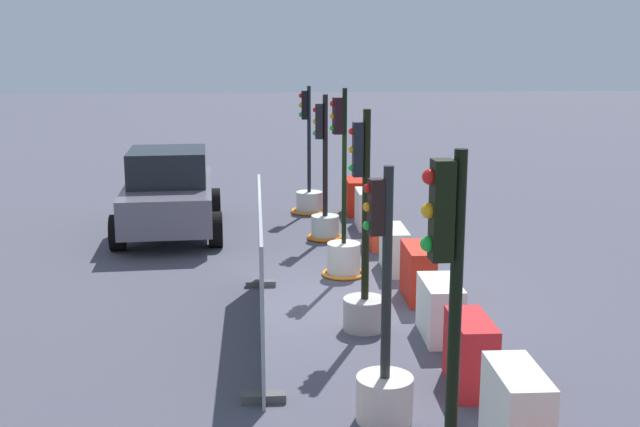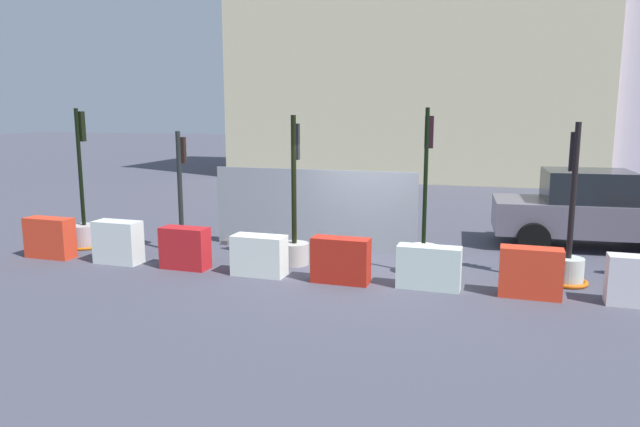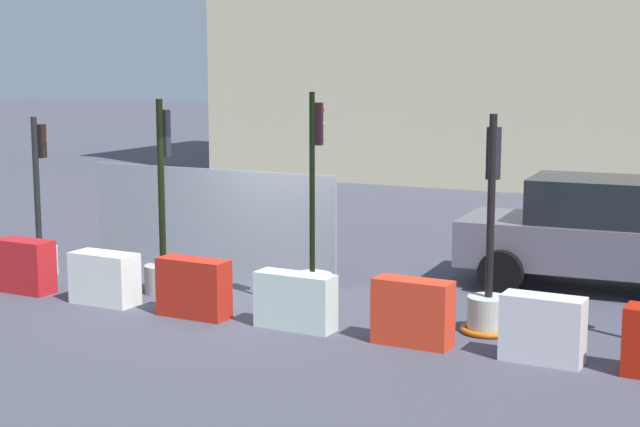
{
  "view_description": "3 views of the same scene",
  "coord_description": "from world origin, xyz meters",
  "px_view_note": "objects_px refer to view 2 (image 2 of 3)",
  "views": [
    {
      "loc": [
        -11.6,
        1.48,
        3.89
      ],
      "look_at": [
        1.91,
        0.35,
        1.0
      ],
      "focal_mm": 43.43,
      "sensor_mm": 36.0,
      "label": 1
    },
    {
      "loc": [
        2.59,
        -11.34,
        3.21
      ],
      "look_at": [
        -0.89,
        0.5,
        1.02
      ],
      "focal_mm": 32.88,
      "sensor_mm": 36.0,
      "label": 2
    },
    {
      "loc": [
        7.72,
        -12.54,
        3.69
      ],
      "look_at": [
        1.65,
        -0.3,
        1.54
      ],
      "focal_mm": 54.53,
      "sensor_mm": 36.0,
      "label": 3
    }
  ],
  "objects_px": {
    "construction_barrier_2": "(185,248)",
    "car_grey_saloon": "(590,210)",
    "traffic_light_2": "(294,235)",
    "traffic_light_0": "(84,226)",
    "traffic_light_3": "(423,248)",
    "traffic_light_1": "(182,230)",
    "traffic_light_4": "(568,256)",
    "construction_barrier_1": "(118,242)",
    "construction_barrier_3": "(259,255)",
    "construction_barrier_7": "(640,281)",
    "construction_barrier_4": "(341,260)",
    "construction_barrier_5": "(429,267)",
    "construction_barrier_6": "(531,273)",
    "construction_barrier_0": "(50,238)"
  },
  "relations": [
    {
      "from": "construction_barrier_4",
      "to": "construction_barrier_7",
      "type": "xyz_separation_m",
      "value": [
        5.06,
        0.11,
        -0.01
      ]
    },
    {
      "from": "construction_barrier_2",
      "to": "car_grey_saloon",
      "type": "bearing_deg",
      "value": 27.79
    },
    {
      "from": "construction_barrier_4",
      "to": "traffic_light_2",
      "type": "bearing_deg",
      "value": 140.75
    },
    {
      "from": "construction_barrier_0",
      "to": "construction_barrier_5",
      "type": "height_order",
      "value": "construction_barrier_0"
    },
    {
      "from": "construction_barrier_0",
      "to": "construction_barrier_7",
      "type": "relative_size",
      "value": 1.07
    },
    {
      "from": "construction_barrier_6",
      "to": "car_grey_saloon",
      "type": "xyz_separation_m",
      "value": [
        1.51,
        4.3,
        0.45
      ]
    },
    {
      "from": "construction_barrier_3",
      "to": "construction_barrier_6",
      "type": "distance_m",
      "value": 5.02
    },
    {
      "from": "traffic_light_4",
      "to": "construction_barrier_3",
      "type": "xyz_separation_m",
      "value": [
        -5.73,
        -1.08,
        -0.14
      ]
    },
    {
      "from": "construction_barrier_0",
      "to": "construction_barrier_3",
      "type": "bearing_deg",
      "value": -0.04
    },
    {
      "from": "traffic_light_3",
      "to": "construction_barrier_0",
      "type": "relative_size",
      "value": 2.97
    },
    {
      "from": "traffic_light_2",
      "to": "car_grey_saloon",
      "type": "height_order",
      "value": "traffic_light_2"
    },
    {
      "from": "construction_barrier_7",
      "to": "construction_barrier_0",
      "type": "bearing_deg",
      "value": -179.68
    },
    {
      "from": "traffic_light_0",
      "to": "traffic_light_3",
      "type": "xyz_separation_m",
      "value": [
        7.99,
        -0.14,
        0.02
      ]
    },
    {
      "from": "construction_barrier_0",
      "to": "construction_barrier_3",
      "type": "relative_size",
      "value": 1.03
    },
    {
      "from": "traffic_light_0",
      "to": "construction_barrier_2",
      "type": "relative_size",
      "value": 3.27
    },
    {
      "from": "construction_barrier_3",
      "to": "construction_barrier_7",
      "type": "relative_size",
      "value": 1.04
    },
    {
      "from": "construction_barrier_0",
      "to": "car_grey_saloon",
      "type": "xyz_separation_m",
      "value": [
        11.47,
        4.34,
        0.45
      ]
    },
    {
      "from": "construction_barrier_3",
      "to": "car_grey_saloon",
      "type": "xyz_separation_m",
      "value": [
        6.53,
        4.34,
        0.49
      ]
    },
    {
      "from": "traffic_light_2",
      "to": "construction_barrier_2",
      "type": "distance_m",
      "value": 2.26
    },
    {
      "from": "traffic_light_0",
      "to": "car_grey_saloon",
      "type": "relative_size",
      "value": 0.73
    },
    {
      "from": "traffic_light_1",
      "to": "car_grey_saloon",
      "type": "relative_size",
      "value": 0.62
    },
    {
      "from": "traffic_light_2",
      "to": "construction_barrier_3",
      "type": "relative_size",
      "value": 2.93
    },
    {
      "from": "traffic_light_2",
      "to": "construction_barrier_3",
      "type": "bearing_deg",
      "value": -111.44
    },
    {
      "from": "traffic_light_1",
      "to": "construction_barrier_5",
      "type": "distance_m",
      "value": 5.73
    },
    {
      "from": "construction_barrier_0",
      "to": "traffic_light_1",
      "type": "bearing_deg",
      "value": 24.13
    },
    {
      "from": "traffic_light_1",
      "to": "traffic_light_4",
      "type": "bearing_deg",
      "value": -0.63
    },
    {
      "from": "traffic_light_3",
      "to": "construction_barrier_7",
      "type": "relative_size",
      "value": 3.19
    },
    {
      "from": "construction_barrier_4",
      "to": "construction_barrier_2",
      "type": "bearing_deg",
      "value": 178.74
    },
    {
      "from": "construction_barrier_1",
      "to": "construction_barrier_4",
      "type": "relative_size",
      "value": 0.92
    },
    {
      "from": "construction_barrier_5",
      "to": "car_grey_saloon",
      "type": "relative_size",
      "value": 0.26
    },
    {
      "from": "traffic_light_3",
      "to": "construction_barrier_0",
      "type": "xyz_separation_m",
      "value": [
        -8.01,
        -0.98,
        -0.08
      ]
    },
    {
      "from": "traffic_light_0",
      "to": "construction_barrier_6",
      "type": "distance_m",
      "value": 9.99
    },
    {
      "from": "construction_barrier_0",
      "to": "construction_barrier_5",
      "type": "bearing_deg",
      "value": 0.33
    },
    {
      "from": "construction_barrier_2",
      "to": "construction_barrier_5",
      "type": "relative_size",
      "value": 0.86
    },
    {
      "from": "traffic_light_3",
      "to": "traffic_light_4",
      "type": "distance_m",
      "value": 2.66
    },
    {
      "from": "construction_barrier_5",
      "to": "car_grey_saloon",
      "type": "height_order",
      "value": "car_grey_saloon"
    },
    {
      "from": "construction_barrier_1",
      "to": "construction_barrier_3",
      "type": "bearing_deg",
      "value": -0.41
    },
    {
      "from": "construction_barrier_0",
      "to": "construction_barrier_7",
      "type": "distance_m",
      "value": 11.65
    },
    {
      "from": "traffic_light_2",
      "to": "traffic_light_3",
      "type": "xyz_separation_m",
      "value": [
        2.68,
        -0.01,
        -0.11
      ]
    },
    {
      "from": "construction_barrier_3",
      "to": "traffic_light_1",
      "type": "bearing_deg",
      "value": 153.58
    },
    {
      "from": "construction_barrier_7",
      "to": "construction_barrier_5",
      "type": "bearing_deg",
      "value": -179.68
    },
    {
      "from": "traffic_light_0",
      "to": "construction_barrier_0",
      "type": "xyz_separation_m",
      "value": [
        -0.02,
        -1.13,
        -0.06
      ]
    },
    {
      "from": "traffic_light_0",
      "to": "construction_barrier_6",
      "type": "bearing_deg",
      "value": -6.22
    },
    {
      "from": "traffic_light_4",
      "to": "construction_barrier_4",
      "type": "distance_m",
      "value": 4.23
    },
    {
      "from": "traffic_light_2",
      "to": "construction_barrier_6",
      "type": "relative_size",
      "value": 2.95
    },
    {
      "from": "car_grey_saloon",
      "to": "traffic_light_0",
      "type": "bearing_deg",
      "value": -164.33
    },
    {
      "from": "traffic_light_4",
      "to": "construction_barrier_7",
      "type": "bearing_deg",
      "value": -45.52
    },
    {
      "from": "construction_barrier_6",
      "to": "construction_barrier_7",
      "type": "xyz_separation_m",
      "value": [
        1.7,
        0.02,
        -0.02
      ]
    },
    {
      "from": "traffic_light_2",
      "to": "construction_barrier_7",
      "type": "relative_size",
      "value": 3.05
    },
    {
      "from": "construction_barrier_2",
      "to": "traffic_light_4",
      "type": "bearing_deg",
      "value": 8.03
    }
  ]
}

